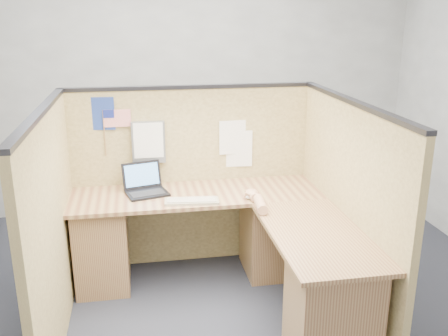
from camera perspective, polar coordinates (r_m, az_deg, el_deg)
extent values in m
plane|color=black|center=(3.66, -1.61, -17.33)|extent=(5.00, 5.00, 0.00)
plane|color=gray|center=(5.29, -5.40, 9.88)|extent=(5.00, 0.00, 5.00)
cube|color=olive|center=(4.22, -3.70, -1.10)|extent=(2.05, 0.05, 1.50)
cube|color=#232328|center=(4.04, -3.92, 9.23)|extent=(2.05, 0.06, 0.03)
cube|color=olive|center=(3.41, -18.98, -6.72)|extent=(0.05, 1.80, 1.50)
cube|color=#232328|center=(3.18, -20.33, 5.96)|extent=(0.06, 1.80, 0.03)
cube|color=olive|center=(3.65, 13.82, -4.63)|extent=(0.05, 1.80, 1.50)
cube|color=#232328|center=(3.44, 14.74, 7.26)|extent=(0.06, 1.80, 0.03)
cube|color=brown|center=(3.93, -3.16, -3.07)|extent=(1.95, 0.60, 0.03)
cube|color=brown|center=(3.29, 10.62, -7.57)|extent=(0.60, 1.15, 0.03)
cube|color=brown|center=(4.06, -13.75, -8.46)|extent=(0.40, 0.50, 0.70)
cube|color=brown|center=(4.18, 5.19, -7.25)|extent=(0.40, 0.50, 0.70)
cube|color=brown|center=(3.21, 12.29, -15.85)|extent=(0.50, 0.40, 0.70)
cube|color=black|center=(3.93, -8.76, -2.90)|extent=(0.36, 0.30, 0.02)
cube|color=black|center=(4.03, -8.89, -0.72)|extent=(0.31, 0.14, 0.21)
cube|color=teal|center=(4.02, -8.89, -0.76)|extent=(0.27, 0.11, 0.17)
cube|color=gray|center=(3.73, -3.70, -3.82)|extent=(0.41, 0.17, 0.02)
cube|color=silver|center=(3.72, -3.70, -3.63)|extent=(0.37, 0.14, 0.01)
ellipsoid|color=silver|center=(3.79, 3.18, -3.20)|extent=(0.12, 0.08, 0.05)
ellipsoid|color=tan|center=(3.78, 3.21, -2.84)|extent=(0.09, 0.12, 0.05)
cylinder|color=tan|center=(3.74, 3.46, -3.34)|extent=(0.07, 0.05, 0.07)
cylinder|color=tan|center=(3.61, 4.17, -4.15)|extent=(0.10, 0.28, 0.08)
cube|color=navy|center=(4.03, -13.78, 6.05)|extent=(0.19, 0.02, 0.26)
cylinder|color=olive|center=(4.05, -13.51, 3.88)|extent=(0.01, 0.01, 0.37)
cube|color=red|center=(4.02, -12.11, 5.58)|extent=(0.21, 0.00, 0.14)
cube|color=navy|center=(4.01, -13.06, 6.04)|extent=(0.08, 0.00, 0.06)
cube|color=slate|center=(4.05, -8.63, 2.93)|extent=(0.27, 0.05, 0.34)
cube|color=white|center=(4.02, -8.63, 3.13)|extent=(0.23, 0.01, 0.29)
cube|color=white|center=(4.14, 0.98, 3.52)|extent=(0.22, 0.02, 0.28)
cube|color=white|center=(4.18, 1.58, 2.21)|extent=(0.24, 0.02, 0.31)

